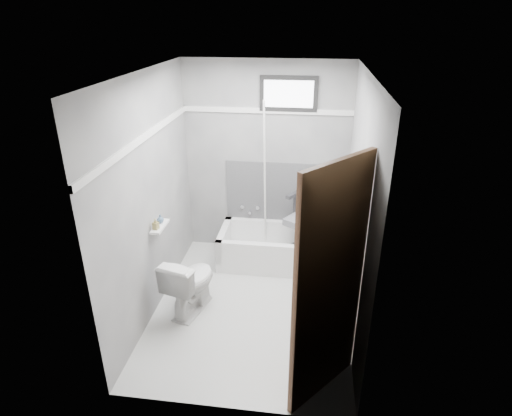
% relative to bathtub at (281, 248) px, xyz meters
% --- Properties ---
extents(floor, '(2.60, 2.60, 0.00)m').
position_rel_bathtub_xyz_m(floor, '(-0.23, -0.93, -0.21)').
color(floor, silver).
rests_on(floor, ground).
extents(ceiling, '(2.60, 2.60, 0.00)m').
position_rel_bathtub_xyz_m(ceiling, '(-0.23, -0.93, 2.19)').
color(ceiling, silver).
rests_on(ceiling, floor).
extents(wall_back, '(2.00, 0.02, 2.40)m').
position_rel_bathtub_xyz_m(wall_back, '(-0.23, 0.37, 0.99)').
color(wall_back, slate).
rests_on(wall_back, floor).
extents(wall_front, '(2.00, 0.02, 2.40)m').
position_rel_bathtub_xyz_m(wall_front, '(-0.23, -2.23, 0.99)').
color(wall_front, slate).
rests_on(wall_front, floor).
extents(wall_left, '(0.02, 2.60, 2.40)m').
position_rel_bathtub_xyz_m(wall_left, '(-1.23, -0.93, 0.99)').
color(wall_left, slate).
rests_on(wall_left, floor).
extents(wall_right, '(0.02, 2.60, 2.40)m').
position_rel_bathtub_xyz_m(wall_right, '(0.77, -0.93, 0.99)').
color(wall_right, slate).
rests_on(wall_right, floor).
extents(bathtub, '(1.50, 0.70, 0.42)m').
position_rel_bathtub_xyz_m(bathtub, '(0.00, 0.00, 0.00)').
color(bathtub, white).
rests_on(bathtub, floor).
extents(office_chair, '(0.87, 0.87, 1.10)m').
position_rel_bathtub_xyz_m(office_chair, '(0.38, 0.03, 0.46)').
color(office_chair, slate).
rests_on(office_chair, bathtub).
extents(toilet, '(0.53, 0.73, 0.65)m').
position_rel_bathtub_xyz_m(toilet, '(-0.85, -1.05, 0.11)').
color(toilet, white).
rests_on(toilet, floor).
extents(door, '(0.78, 0.78, 2.00)m').
position_rel_bathtub_xyz_m(door, '(0.75, -2.21, 0.79)').
color(door, brown).
rests_on(door, floor).
extents(window, '(0.66, 0.04, 0.40)m').
position_rel_bathtub_xyz_m(window, '(0.02, 0.36, 1.81)').
color(window, black).
rests_on(window, wall_back).
extents(backerboard, '(1.50, 0.02, 0.78)m').
position_rel_bathtub_xyz_m(backerboard, '(0.02, 0.36, 0.59)').
color(backerboard, '#4C4C4F').
rests_on(backerboard, wall_back).
extents(trim_back, '(2.00, 0.02, 0.06)m').
position_rel_bathtub_xyz_m(trim_back, '(-0.23, 0.36, 1.61)').
color(trim_back, white).
rests_on(trim_back, wall_back).
extents(trim_left, '(0.02, 2.60, 0.06)m').
position_rel_bathtub_xyz_m(trim_left, '(-1.22, -0.93, 1.61)').
color(trim_left, white).
rests_on(trim_left, wall_left).
extents(pole, '(0.02, 0.34, 1.93)m').
position_rel_bathtub_xyz_m(pole, '(-0.22, 0.13, 0.84)').
color(pole, white).
rests_on(pole, bathtub).
extents(shelf, '(0.10, 0.32, 0.02)m').
position_rel_bathtub_xyz_m(shelf, '(-1.16, -0.93, 0.69)').
color(shelf, white).
rests_on(shelf, wall_left).
extents(soap_bottle_a, '(0.06, 0.06, 0.12)m').
position_rel_bathtub_xyz_m(soap_bottle_a, '(-1.17, -1.01, 0.76)').
color(soap_bottle_a, olive).
rests_on(soap_bottle_a, shelf).
extents(soap_bottle_b, '(0.09, 0.09, 0.09)m').
position_rel_bathtub_xyz_m(soap_bottle_b, '(-1.17, -0.87, 0.75)').
color(soap_bottle_b, '#476583').
rests_on(soap_bottle_b, shelf).
extents(faucet, '(0.26, 0.10, 0.16)m').
position_rel_bathtub_xyz_m(faucet, '(-0.43, 0.34, 0.34)').
color(faucet, silver).
rests_on(faucet, wall_back).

